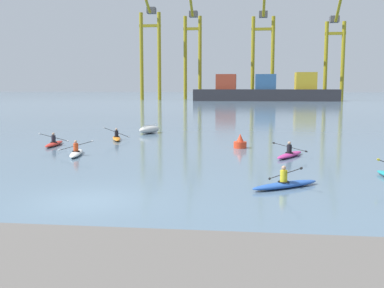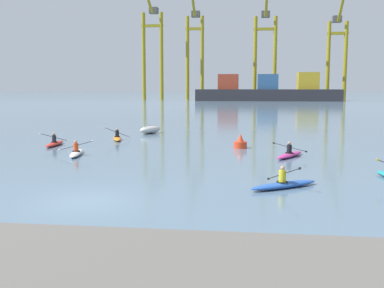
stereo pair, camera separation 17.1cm
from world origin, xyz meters
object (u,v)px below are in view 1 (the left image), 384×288
at_px(gantry_crane_east_mid, 263,44).
at_px(kayak_white, 76,153).
at_px(channel_buoy, 240,143).
at_px(gantry_crane_west, 150,43).
at_px(gantry_crane_west_mid, 192,44).
at_px(kayak_magenta, 290,154).
at_px(kayak_red, 54,143).
at_px(container_barge, 266,91).
at_px(kayak_blue, 285,184).
at_px(capsized_dinghy, 149,130).
at_px(gantry_crane_east, 335,47).
at_px(kayak_orange, 117,138).

relative_size(gantry_crane_east_mid, kayak_white, 11.21).
bearing_deg(channel_buoy, gantry_crane_west, 104.85).
distance_m(gantry_crane_west_mid, kayak_magenta, 133.78).
distance_m(gantry_crane_west, kayak_red, 123.47).
distance_m(container_barge, kayak_white, 118.96).
height_order(gantry_crane_west_mid, kayak_blue, gantry_crane_west_mid).
xyz_separation_m(kayak_magenta, kayak_red, (-16.39, 3.47, -0.00)).
distance_m(container_barge, gantry_crane_east_mid, 18.33).
xyz_separation_m(gantry_crane_west_mid, capsized_dinghy, (10.10, -117.76, -18.59)).
height_order(gantry_crane_east, kayak_orange, gantry_crane_east).
height_order(gantry_crane_west, kayak_orange, gantry_crane_west).
distance_m(channel_buoy, kayak_blue, 12.67).
distance_m(container_barge, gantry_crane_east, 27.18).
xyz_separation_m(channel_buoy, kayak_blue, (2.07, -12.50, -0.19)).
relative_size(gantry_crane_west, kayak_blue, 11.57).
relative_size(container_barge, kayak_red, 12.91).
height_order(gantry_crane_east_mid, gantry_crane_east, gantry_crane_east_mid).
relative_size(channel_buoy, kayak_orange, 0.29).
relative_size(gantry_crane_west_mid, kayak_magenta, 11.76).
xyz_separation_m(channel_buoy, kayak_orange, (-9.91, 3.78, -0.19)).
relative_size(channel_buoy, kayak_blue, 0.32).
height_order(gantry_crane_west_mid, kayak_red, gantry_crane_west_mid).
height_order(channel_buoy, kayak_magenta, channel_buoy).
bearing_deg(gantry_crane_west_mid, kayak_red, -87.69).
distance_m(capsized_dinghy, channel_buoy, 12.42).
bearing_deg(gantry_crane_east, gantry_crane_west, -179.47).
bearing_deg(kayak_red, kayak_magenta, -11.95).
bearing_deg(gantry_crane_east, kayak_blue, -101.02).
bearing_deg(capsized_dinghy, channel_buoy, -47.54).
distance_m(gantry_crane_east_mid, kayak_magenta, 128.18).
xyz_separation_m(capsized_dinghy, kayak_magenta, (11.42, -12.94, -0.18)).
bearing_deg(kayak_magenta, capsized_dinghy, 131.44).
distance_m(gantry_crane_east_mid, kayak_blue, 136.84).
relative_size(container_barge, kayak_magenta, 13.50).
relative_size(container_barge, kayak_blue, 14.31).
distance_m(container_barge, gantry_crane_west, 41.82).
xyz_separation_m(gantry_crane_west, kayak_white, (21.89, -125.01, -18.62)).
height_order(container_barge, kayak_magenta, container_barge).
xyz_separation_m(gantry_crane_west, channel_buoy, (31.91, -120.34, -18.43)).
distance_m(gantry_crane_west_mid, capsized_dinghy, 119.65).
relative_size(gantry_crane_west, capsized_dinghy, 12.74).
xyz_separation_m(gantry_crane_east, kayak_orange, (-37.95, -117.11, -16.94)).
relative_size(gantry_crane_east_mid, kayak_magenta, 11.75).
xyz_separation_m(container_barge, kayak_white, (-16.16, -117.82, -2.82)).
bearing_deg(gantry_crane_west, kayak_red, -81.25).
bearing_deg(kayak_blue, gantry_crane_east, 78.98).
height_order(container_barge, kayak_white, container_barge).
relative_size(gantry_crane_east_mid, gantry_crane_east, 1.09).
relative_size(gantry_crane_west_mid, kayak_orange, 11.34).
distance_m(capsized_dinghy, kayak_blue, 24.05).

